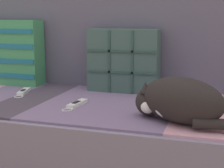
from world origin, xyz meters
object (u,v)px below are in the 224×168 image
Objects in this scene: sleeping_cat at (177,101)px; game_remote_far at (77,104)px; game_remote_near at (23,92)px; couch at (75,134)px; throw_pillow_striped at (6,52)px; throw_pillow_quilted at (124,60)px.

sleeping_cat is 0.49m from game_remote_far.
sleeping_cat is 2.08× the size of game_remote_near.
throw_pillow_striped reaches higher than couch.
throw_pillow_striped is 2.37× the size of game_remote_far.
sleeping_cat is at bearing -13.57° from game_remote_far.
game_remote_near is (-0.50, -0.23, -0.16)m from throw_pillow_quilted.
throw_pillow_quilted reaches higher than couch.
throw_pillow_quilted reaches higher than sleeping_cat.
throw_pillow_quilted is at bearing 0.03° from throw_pillow_striped.
game_remote_near is at bearing -41.94° from throw_pillow_striped.
game_remote_near is 0.99× the size of game_remote_far.
couch is 10.30× the size of game_remote_near.
throw_pillow_quilted reaches higher than game_remote_far.
couch is 5.15× the size of throw_pillow_quilted.
couch is at bearing 117.13° from game_remote_far.
sleeping_cat is 2.05× the size of game_remote_far.
throw_pillow_striped is 2.41× the size of game_remote_near.
sleeping_cat is at bearing -25.58° from couch.
game_remote_far is at bearing -107.26° from throw_pillow_quilted.
game_remote_far is (0.08, -0.15, 0.20)m from couch.
couch is at bearing -23.15° from throw_pillow_striped.
game_remote_far is (0.38, -0.16, 0.00)m from game_remote_near.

